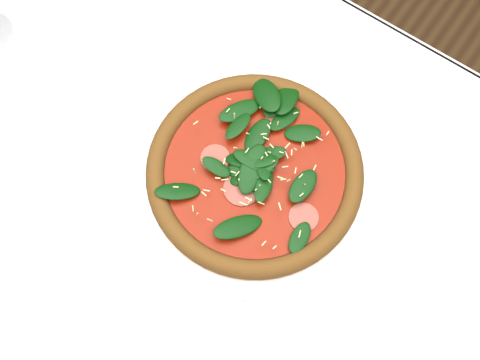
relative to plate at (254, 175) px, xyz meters
The scene contains 4 objects.
ground 0.76m from the plate, 131.15° to the right, with size 6.00×6.00×0.00m, color brown.
dining_table 0.12m from the plate, 131.15° to the right, with size 1.21×0.81×0.75m.
plate is the anchor object (origin of this frame).
pizza 0.02m from the plate, ahead, with size 0.43×0.43×0.04m.
Camera 1 is at (0.18, -0.20, 1.51)m, focal length 40.00 mm.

